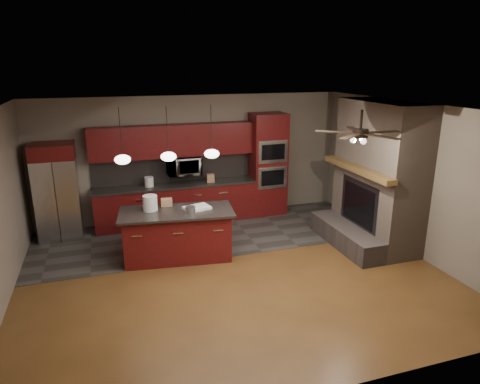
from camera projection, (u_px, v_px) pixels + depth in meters
name	position (u px, v px, depth m)	size (l,w,h in m)	color
ground	(232.00, 272.00, 7.39)	(7.00, 7.00, 0.00)	brown
ceiling	(231.00, 108.00, 6.57)	(7.00, 6.00, 0.02)	white
back_wall	(193.00, 158.00, 9.71)	(7.00, 0.02, 2.80)	slate
right_wall	(410.00, 178.00, 8.02)	(0.02, 6.00, 2.80)	slate
slate_tile_patch	(207.00, 234.00, 9.02)	(7.00, 2.40, 0.01)	#383432
fireplace_column	(376.00, 180.00, 8.27)	(1.30, 2.10, 2.80)	#705E50
back_cabinetry	(176.00, 184.00, 9.48)	(3.59, 0.64, 2.20)	#56110F
oven_tower	(268.00, 165.00, 10.00)	(0.80, 0.63, 2.38)	#56110F
microwave	(184.00, 165.00, 9.43)	(0.73, 0.41, 0.50)	silver
refrigerator	(57.00, 192.00, 8.63)	(0.83, 0.75, 1.96)	silver
kitchen_island	(178.00, 234.00, 7.81)	(2.14, 1.18, 0.92)	#56110F
white_bucket	(150.00, 203.00, 7.68)	(0.26, 0.26, 0.28)	silver
paint_can	(190.00, 210.00, 7.56)	(0.18, 0.18, 0.12)	#B5B4B9
paint_tray	(197.00, 208.00, 7.78)	(0.46, 0.32, 0.05)	white
cardboard_box	(167.00, 202.00, 7.95)	(0.21, 0.15, 0.13)	#A87B57
counter_bucket	(149.00, 182.00, 9.24)	(0.19, 0.19, 0.22)	white
counter_box	(210.00, 178.00, 9.60)	(0.16, 0.13, 0.18)	#A57A55
pendant_left	(123.00, 159.00, 6.97)	(0.26, 0.26, 0.92)	black
pendant_center	(169.00, 156.00, 7.19)	(0.26, 0.26, 0.92)	black
pendant_right	(212.00, 154.00, 7.41)	(0.26, 0.26, 0.92)	black
ceiling_fan	(360.00, 133.00, 6.48)	(1.27, 1.33, 0.41)	black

